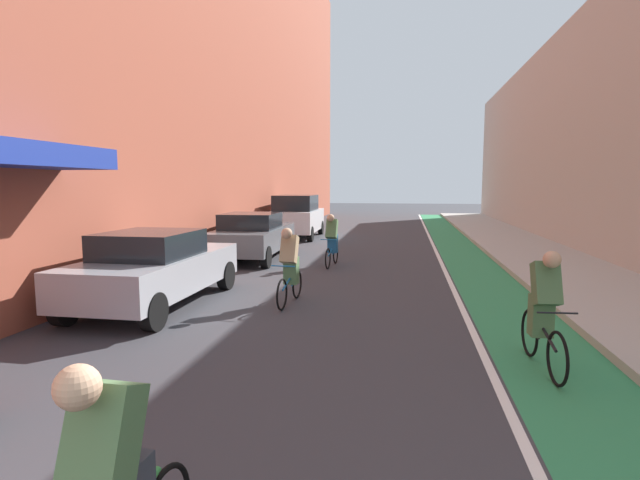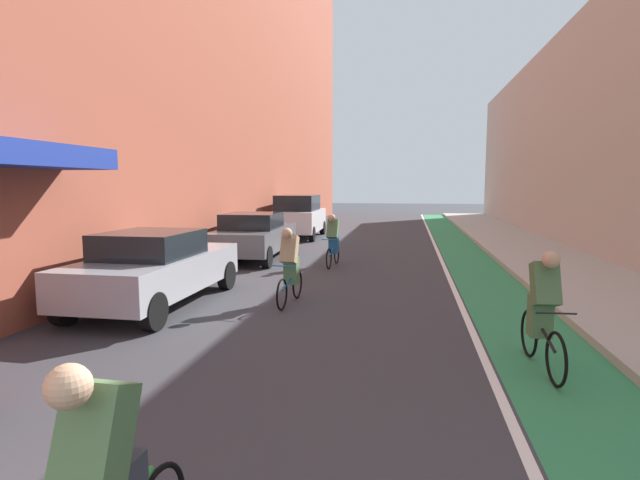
# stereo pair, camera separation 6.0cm
# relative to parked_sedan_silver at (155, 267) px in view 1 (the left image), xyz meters

# --- Properties ---
(ground_plane) EXTENTS (96.36, 96.36, 0.00)m
(ground_plane) POSITION_rel_parked_sedan_silver_xyz_m (3.39, 8.05, -0.79)
(ground_plane) COLOR #38383D
(bike_lane_paint) EXTENTS (1.60, 43.80, 0.00)m
(bike_lane_paint) POSITION_rel_parked_sedan_silver_xyz_m (7.03, 10.05, -0.78)
(bike_lane_paint) COLOR #2D8451
(bike_lane_paint) RESTS_ON ground
(lane_divider_stripe) EXTENTS (0.12, 43.80, 0.00)m
(lane_divider_stripe) POSITION_rel_parked_sedan_silver_xyz_m (6.13, 10.05, -0.78)
(lane_divider_stripe) COLOR white
(lane_divider_stripe) RESTS_ON ground
(sidewalk_right) EXTENTS (3.21, 43.80, 0.14)m
(sidewalk_right) POSITION_rel_parked_sedan_silver_xyz_m (9.43, 10.05, -0.72)
(sidewalk_right) COLOR #A8A59E
(sidewalk_right) RESTS_ON ground
(building_facade_left) EXTENTS (4.15, 43.80, 17.13)m
(building_facade_left) POSITION_rel_parked_sedan_silver_xyz_m (-2.85, 10.03, 7.78)
(building_facade_left) COLOR #9E4C38
(building_facade_left) RESTS_ON ground
(building_facade_right) EXTENTS (2.40, 39.80, 8.79)m
(building_facade_right) POSITION_rel_parked_sedan_silver_xyz_m (12.23, 12.05, 3.61)
(building_facade_right) COLOR #B2ADA3
(building_facade_right) RESTS_ON ground
(parked_sedan_silver) EXTENTS (1.91, 4.44, 1.53)m
(parked_sedan_silver) POSITION_rel_parked_sedan_silver_xyz_m (0.00, 0.00, 0.00)
(parked_sedan_silver) COLOR #9EA0A8
(parked_sedan_silver) RESTS_ON ground
(parked_sedan_gray) EXTENTS (2.14, 4.76, 1.53)m
(parked_sedan_gray) POSITION_rel_parked_sedan_silver_xyz_m (0.00, 6.39, 0.00)
(parked_sedan_gray) COLOR #595B60
(parked_sedan_gray) RESTS_ON ground
(parked_suv_white) EXTENTS (2.13, 4.40, 1.98)m
(parked_suv_white) POSITION_rel_parked_sedan_silver_xyz_m (0.00, 13.04, 0.23)
(parked_suv_white) COLOR silver
(parked_suv_white) RESTS_ON ground
(cyclist_mid) EXTENTS (0.48, 1.73, 1.62)m
(cyclist_mid) POSITION_rel_parked_sedan_silver_xyz_m (6.79, -2.30, 0.06)
(cyclist_mid) COLOR black
(cyclist_mid) RESTS_ON ground
(cyclist_trailing) EXTENTS (0.48, 1.68, 1.60)m
(cyclist_trailing) POSITION_rel_parked_sedan_silver_xyz_m (2.66, 0.59, 0.02)
(cyclist_trailing) COLOR black
(cyclist_trailing) RESTS_ON ground
(cyclist_far) EXTENTS (0.48, 1.66, 1.59)m
(cyclist_far) POSITION_rel_parked_sedan_silver_xyz_m (2.82, 5.39, 0.06)
(cyclist_far) COLOR black
(cyclist_far) RESTS_ON ground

